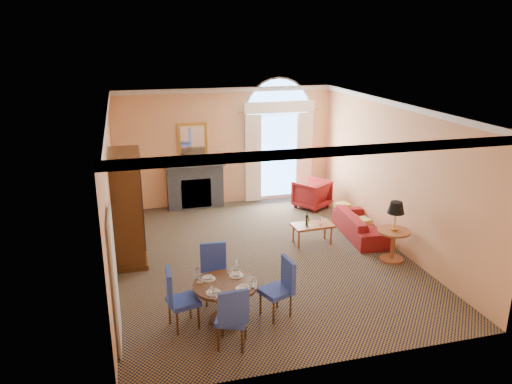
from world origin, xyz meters
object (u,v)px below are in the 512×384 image
object	(u,v)px
armchair	(312,194)
coffee_table	(312,226)
sofa	(361,225)
side_table	(395,225)
armoire	(127,210)
dining_table	(225,293)

from	to	relation	value
armchair	coffee_table	size ratio (longest dim) A/B	0.89
sofa	side_table	xyz separation A→B (m)	(0.05, -1.37, 0.51)
sofa	coffee_table	bearing A→B (deg)	99.95
armoire	coffee_table	distance (m)	4.07
armoire	armchair	bearing A→B (deg)	23.97
side_table	armoire	bearing A→B (deg)	165.11
sofa	armoire	bearing A→B (deg)	93.97
armoire	coffee_table	bearing A→B (deg)	-2.41
dining_table	coffee_table	distance (m)	3.64
coffee_table	sofa	bearing A→B (deg)	1.96
armchair	coffee_table	xyz separation A→B (m)	(-0.88, -2.34, 0.05)
side_table	coffee_table	bearing A→B (deg)	136.59
coffee_table	side_table	xyz separation A→B (m)	(1.32, -1.25, 0.36)
armoire	dining_table	xyz separation A→B (m)	(1.47, -2.79, -0.62)
dining_table	sofa	world-z (taller)	dining_table
coffee_table	side_table	bearing A→B (deg)	-46.92
dining_table	side_table	size ratio (longest dim) A/B	0.84
dining_table	sofa	size ratio (longest dim) A/B	0.55
armoire	coffee_table	xyz separation A→B (m)	(4.00, -0.17, -0.70)
armoire	armchair	distance (m)	5.40
sofa	coffee_table	xyz separation A→B (m)	(-1.27, -0.12, 0.15)
dining_table	sofa	xyz separation A→B (m)	(3.80, 2.74, -0.22)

